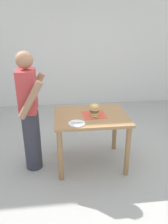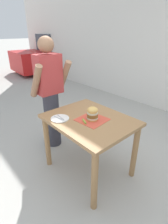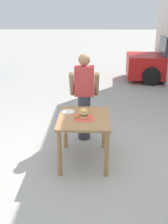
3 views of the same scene
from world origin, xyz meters
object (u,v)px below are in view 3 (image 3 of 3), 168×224
Objects in this scene: diner_across_table at (84,96)px; sandwich at (84,113)px; patio_table at (84,125)px; side_plate_with_forks at (68,112)px; pickle_spear at (77,117)px.

sandwich is at bearing -88.61° from diner_across_table.
diner_across_table reaches higher than patio_table.
diner_across_table is (-0.02, 0.84, 0.23)m from patio_table.
diner_across_table is at bearing 67.47° from side_plate_with_forks.
pickle_spear is at bearing -96.39° from diner_across_table.
patio_table is at bearing -39.41° from side_plate_with_forks.
diner_across_table is (-0.02, 0.89, 0.01)m from sandwich.
sandwich is 0.89m from diner_across_table.
diner_across_table reaches higher than side_plate_with_forks.
side_plate_with_forks reaches higher than patio_table.
sandwich is at bearing -6.37° from pickle_spear.
sandwich reaches higher than side_plate_with_forks.
pickle_spear is 0.30m from side_plate_with_forks.
diner_across_table is (0.10, 0.88, 0.08)m from pickle_spear.
pickle_spear is (-0.12, -0.04, 0.16)m from patio_table.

